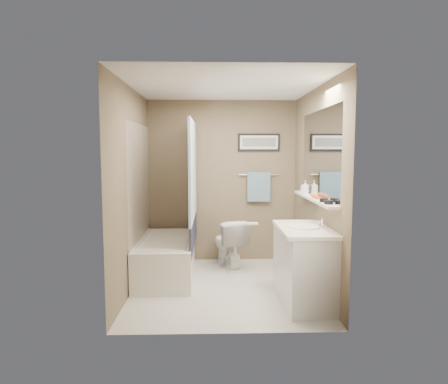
{
  "coord_description": "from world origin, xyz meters",
  "views": [
    {
      "loc": [
        -0.14,
        -4.72,
        1.65
      ],
      "look_at": [
        0.0,
        0.15,
        1.15
      ],
      "focal_mm": 32.0,
      "sensor_mm": 36.0,
      "label": 1
    }
  ],
  "objects_px": {
    "glass_jar": "(304,189)",
    "soap_bottle": "(305,187)",
    "bathtub": "(166,258)",
    "hair_brush_front": "(316,196)",
    "toilet": "(229,243)",
    "vanity": "(305,268)",
    "candle_bowl_far": "(324,200)",
    "hair_brush_back": "(313,195)",
    "candle_bowl_near": "(329,202)"
  },
  "relations": [
    {
      "from": "bathtub",
      "to": "hair_brush_front",
      "type": "relative_size",
      "value": 6.82
    },
    {
      "from": "vanity",
      "to": "glass_jar",
      "type": "relative_size",
      "value": 9.0
    },
    {
      "from": "toilet",
      "to": "candle_bowl_near",
      "type": "relative_size",
      "value": 7.74
    },
    {
      "from": "hair_brush_front",
      "to": "hair_brush_back",
      "type": "relative_size",
      "value": 1.0
    },
    {
      "from": "soap_bottle",
      "to": "glass_jar",
      "type": "bearing_deg",
      "value": 90.0
    },
    {
      "from": "candle_bowl_far",
      "to": "candle_bowl_near",
      "type": "bearing_deg",
      "value": -90.0
    },
    {
      "from": "candle_bowl_far",
      "to": "glass_jar",
      "type": "distance_m",
      "value": 0.93
    },
    {
      "from": "candle_bowl_far",
      "to": "soap_bottle",
      "type": "xyz_separation_m",
      "value": [
        0.0,
        0.86,
        0.06
      ]
    },
    {
      "from": "toilet",
      "to": "vanity",
      "type": "bearing_deg",
      "value": 100.91
    },
    {
      "from": "candle_bowl_far",
      "to": "soap_bottle",
      "type": "relative_size",
      "value": 0.55
    },
    {
      "from": "vanity",
      "to": "candle_bowl_near",
      "type": "bearing_deg",
      "value": -48.61
    },
    {
      "from": "soap_bottle",
      "to": "candle_bowl_near",
      "type": "bearing_deg",
      "value": -90.0
    },
    {
      "from": "glass_jar",
      "to": "hair_brush_back",
      "type": "bearing_deg",
      "value": -90.0
    },
    {
      "from": "candle_bowl_far",
      "to": "glass_jar",
      "type": "relative_size",
      "value": 0.9
    },
    {
      "from": "toilet",
      "to": "vanity",
      "type": "height_order",
      "value": "vanity"
    },
    {
      "from": "bathtub",
      "to": "candle_bowl_far",
      "type": "height_order",
      "value": "candle_bowl_far"
    },
    {
      "from": "candle_bowl_near",
      "to": "glass_jar",
      "type": "xyz_separation_m",
      "value": [
        0.0,
        1.1,
        0.03
      ]
    },
    {
      "from": "bathtub",
      "to": "candle_bowl_far",
      "type": "distance_m",
      "value": 2.23
    },
    {
      "from": "hair_brush_back",
      "to": "glass_jar",
      "type": "bearing_deg",
      "value": 90.0
    },
    {
      "from": "bathtub",
      "to": "glass_jar",
      "type": "height_order",
      "value": "glass_jar"
    },
    {
      "from": "toilet",
      "to": "hair_brush_back",
      "type": "height_order",
      "value": "hair_brush_back"
    },
    {
      "from": "toilet",
      "to": "soap_bottle",
      "type": "relative_size",
      "value": 4.22
    },
    {
      "from": "bathtub",
      "to": "toilet",
      "type": "xyz_separation_m",
      "value": [
        0.83,
        0.41,
        0.1
      ]
    },
    {
      "from": "candle_bowl_far",
      "to": "hair_brush_front",
      "type": "distance_m",
      "value": 0.34
    },
    {
      "from": "hair_brush_front",
      "to": "hair_brush_back",
      "type": "bearing_deg",
      "value": 90.0
    },
    {
      "from": "hair_brush_back",
      "to": "toilet",
      "type": "bearing_deg",
      "value": 134.63
    },
    {
      "from": "candle_bowl_far",
      "to": "glass_jar",
      "type": "height_order",
      "value": "glass_jar"
    },
    {
      "from": "glass_jar",
      "to": "candle_bowl_near",
      "type": "bearing_deg",
      "value": -90.0
    },
    {
      "from": "candle_bowl_far",
      "to": "soap_bottle",
      "type": "bearing_deg",
      "value": 90.0
    },
    {
      "from": "bathtub",
      "to": "hair_brush_back",
      "type": "height_order",
      "value": "hair_brush_back"
    },
    {
      "from": "vanity",
      "to": "hair_brush_front",
      "type": "height_order",
      "value": "hair_brush_front"
    },
    {
      "from": "toilet",
      "to": "hair_brush_front",
      "type": "bearing_deg",
      "value": 113.68
    },
    {
      "from": "hair_brush_front",
      "to": "hair_brush_back",
      "type": "xyz_separation_m",
      "value": [
        0.0,
        0.11,
        0.0
      ]
    },
    {
      "from": "candle_bowl_near",
      "to": "hair_brush_back",
      "type": "distance_m",
      "value": 0.62
    },
    {
      "from": "toilet",
      "to": "glass_jar",
      "type": "xyz_separation_m",
      "value": [
        0.95,
        -0.48,
        0.82
      ]
    },
    {
      "from": "candle_bowl_near",
      "to": "candle_bowl_far",
      "type": "xyz_separation_m",
      "value": [
        0.0,
        0.17,
        0.0
      ]
    },
    {
      "from": "candle_bowl_near",
      "to": "hair_brush_back",
      "type": "relative_size",
      "value": 0.41
    },
    {
      "from": "bathtub",
      "to": "glass_jar",
      "type": "bearing_deg",
      "value": -3.11
    },
    {
      "from": "toilet",
      "to": "candle_bowl_far",
      "type": "distance_m",
      "value": 1.87
    },
    {
      "from": "glass_jar",
      "to": "soap_bottle",
      "type": "height_order",
      "value": "soap_bottle"
    },
    {
      "from": "candle_bowl_near",
      "to": "soap_bottle",
      "type": "height_order",
      "value": "soap_bottle"
    },
    {
      "from": "vanity",
      "to": "soap_bottle",
      "type": "distance_m",
      "value": 1.18
    },
    {
      "from": "candle_bowl_near",
      "to": "soap_bottle",
      "type": "xyz_separation_m",
      "value": [
        0.0,
        1.03,
        0.06
      ]
    },
    {
      "from": "hair_brush_front",
      "to": "soap_bottle",
      "type": "height_order",
      "value": "soap_bottle"
    },
    {
      "from": "candle_bowl_far",
      "to": "hair_brush_back",
      "type": "distance_m",
      "value": 0.45
    },
    {
      "from": "vanity",
      "to": "glass_jar",
      "type": "xyz_separation_m",
      "value": [
        0.19,
        0.91,
        0.77
      ]
    },
    {
      "from": "candle_bowl_near",
      "to": "vanity",
      "type": "bearing_deg",
      "value": 134.37
    },
    {
      "from": "toilet",
      "to": "soap_bottle",
      "type": "height_order",
      "value": "soap_bottle"
    },
    {
      "from": "toilet",
      "to": "candle_bowl_near",
      "type": "xyz_separation_m",
      "value": [
        0.95,
        -1.58,
        0.79
      ]
    },
    {
      "from": "toilet",
      "to": "candle_bowl_far",
      "type": "relative_size",
      "value": 7.74
    }
  ]
}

